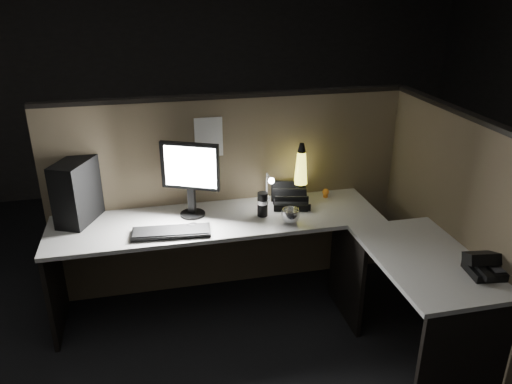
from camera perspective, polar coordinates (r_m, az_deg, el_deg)
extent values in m
plane|color=black|center=(3.44, 0.12, -18.22)|extent=(6.00, 6.00, 0.00)
plane|color=#282623|center=(5.61, -6.88, 13.63)|extent=(6.00, 0.00, 6.00)
cube|color=brown|center=(3.81, -2.98, -0.40)|extent=(2.66, 0.06, 1.50)
cube|color=brown|center=(3.57, 21.08, -3.71)|extent=(0.06, 1.66, 1.50)
cube|color=#B1AFA7|center=(3.50, -4.46, -3.26)|extent=(2.30, 0.60, 0.03)
cube|color=#B1AFA7|center=(3.20, 18.86, -7.32)|extent=(0.60, 1.00, 0.03)
cube|color=black|center=(3.73, -21.98, -9.78)|extent=(0.03, 0.55, 0.70)
cube|color=black|center=(3.09, 22.60, -17.50)|extent=(0.55, 0.03, 0.70)
cube|color=black|center=(3.64, 10.29, -9.07)|extent=(0.03, 0.55, 0.70)
cube|color=black|center=(3.61, -19.56, 0.24)|extent=(0.34, 0.45, 0.43)
cylinder|color=black|center=(3.56, -7.24, -2.51)|extent=(0.18, 0.18, 0.01)
cube|color=black|center=(3.54, -7.36, -0.83)|extent=(0.06, 0.06, 0.20)
cube|color=black|center=(3.44, -7.57, 2.95)|extent=(0.39, 0.20, 0.33)
cube|color=white|center=(3.42, -7.53, 2.83)|extent=(0.33, 0.16, 0.29)
cube|color=black|center=(3.33, -9.66, -4.55)|extent=(0.52, 0.22, 0.02)
ellipsoid|color=black|center=(3.37, -7.35, -3.87)|extent=(0.11, 0.09, 0.04)
cube|color=white|center=(3.77, 1.23, -0.71)|extent=(0.04, 0.05, 0.03)
cylinder|color=white|center=(3.72, 1.24, 0.80)|extent=(0.01, 0.01, 0.18)
cylinder|color=white|center=(3.63, 1.49, 1.78)|extent=(0.01, 0.12, 0.01)
sphere|color=white|center=(3.57, 1.77, 1.29)|extent=(0.05, 0.05, 0.05)
cube|color=black|center=(3.68, 3.93, -1.21)|extent=(0.29, 0.27, 0.05)
cube|color=black|center=(3.63, 4.10, -0.86)|extent=(0.24, 0.07, 0.09)
cube|color=black|center=(3.71, 3.64, 0.36)|extent=(0.24, 0.07, 0.17)
cone|color=black|center=(3.74, 5.06, -0.02)|extent=(0.12, 0.12, 0.14)
cone|color=yellow|center=(3.67, 5.17, 2.76)|extent=(0.10, 0.10, 0.24)
sphere|color=#943315|center=(3.70, 5.12, 1.64)|extent=(0.05, 0.05, 0.05)
sphere|color=#943315|center=(3.67, 5.17, 2.92)|extent=(0.04, 0.04, 0.04)
cone|color=black|center=(3.62, 5.25, 5.06)|extent=(0.06, 0.06, 0.07)
cylinder|color=black|center=(3.49, 0.76, -1.41)|extent=(0.08, 0.08, 0.17)
imported|color=silver|center=(3.42, 3.95, -2.75)|extent=(0.15, 0.15, 0.10)
sphere|color=orange|center=(3.84, 7.97, 0.01)|extent=(0.05, 0.05, 0.05)
cube|color=white|center=(3.58, -5.43, 6.25)|extent=(0.20, 0.00, 0.29)
cube|color=black|center=(3.15, 24.94, -8.11)|extent=(0.24, 0.22, 0.05)
cube|color=black|center=(3.14, 24.71, -6.88)|extent=(0.23, 0.16, 0.10)
cube|color=black|center=(3.06, 24.54, -8.29)|extent=(0.07, 0.17, 0.03)
cube|color=#3F3F42|center=(3.14, 26.02, -7.79)|extent=(0.11, 0.11, 0.00)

